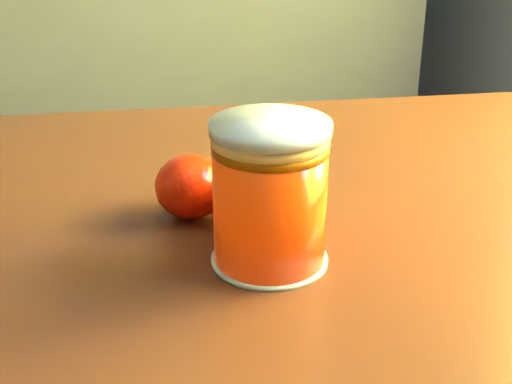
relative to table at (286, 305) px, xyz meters
name	(u,v)px	position (x,y,z in m)	size (l,w,h in m)	color
table	(286,305)	(0.00, 0.00, 0.00)	(1.06, 0.84, 0.71)	#5C2A17
juice_glass	(270,195)	(-0.04, -0.07, 0.15)	(0.09, 0.09, 0.11)	#FF3805
orange_front	(191,186)	(-0.08, 0.03, 0.12)	(0.06, 0.06, 0.06)	red
orange_back	(258,191)	(-0.03, 0.00, 0.12)	(0.07, 0.07, 0.06)	red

